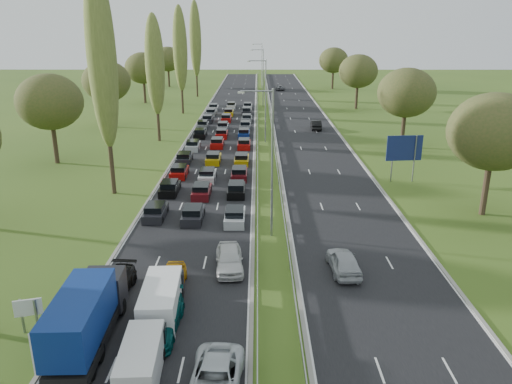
{
  "coord_description": "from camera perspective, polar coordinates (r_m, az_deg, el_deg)",
  "views": [
    {
      "loc": [
        3.35,
        5.06,
        16.42
      ],
      "look_at": [
        3.2,
        49.9,
        1.5
      ],
      "focal_mm": 35.0,
      "sensor_mm": 36.0,
      "label": 1
    }
  ],
  "objects": [
    {
      "name": "near_car_7",
      "position": [
        29.39,
        -10.97,
        -14.06
      ],
      "size": [
        2.36,
        5.47,
        1.57
      ],
      "primitive_type": "imported",
      "rotation": [
        0.0,
        0.0,
        -0.03
      ],
      "color": "#044646",
      "rests_on": "near_carriageway"
    },
    {
      "name": "near_carriageway",
      "position": [
        79.36,
        -3.88,
        6.42
      ],
      "size": [
        10.5,
        215.0,
        0.04
      ],
      "primitive_type": "cube",
      "color": "black",
      "rests_on": "ground"
    },
    {
      "name": "white_van_front",
      "position": [
        26.31,
        -12.91,
        -18.13
      ],
      "size": [
        1.82,
        4.63,
        1.86
      ],
      "rotation": [
        0.0,
        0.0,
        0.06
      ],
      "color": "silver",
      "rests_on": "near_carriageway"
    },
    {
      "name": "far_car_0",
      "position": [
        35.71,
        10.0,
        -7.82
      ],
      "size": [
        2.12,
        4.72,
        1.58
      ],
      "primitive_type": "imported",
      "rotation": [
        0.0,
        0.0,
        3.2
      ],
      "color": "#ABAEB5",
      "rests_on": "far_carriageway"
    },
    {
      "name": "traffic_queue_fill",
      "position": [
        74.37,
        -4.15,
        5.94
      ],
      "size": [
        9.11,
        68.35,
        0.8
      ],
      "color": "black",
      "rests_on": "ground"
    },
    {
      "name": "near_car_10",
      "position": [
        24.93,
        -4.7,
        -20.63
      ],
      "size": [
        2.72,
        5.37,
        1.45
      ],
      "primitive_type": "imported",
      "rotation": [
        0.0,
        0.0,
        -0.06
      ],
      "color": "silver",
      "rests_on": "near_carriageway"
    },
    {
      "name": "near_car_8",
      "position": [
        33.73,
        -9.45,
        -9.65
      ],
      "size": [
        1.79,
        4.04,
        1.35
      ],
      "primitive_type": "imported",
      "rotation": [
        0.0,
        0.0,
        0.05
      ],
      "color": "#C0850C",
      "rests_on": "near_carriageway"
    },
    {
      "name": "woodland_right",
      "position": [
        65.56,
        18.83,
        9.78
      ],
      "size": [
        8.0,
        153.0,
        11.1
      ],
      "color": "#2D2116",
      "rests_on": "ground"
    },
    {
      "name": "far_car_2",
      "position": [
        138.09,
        2.79,
        11.84
      ],
      "size": [
        2.22,
        4.79,
        1.33
      ],
      "primitive_type": "imported",
      "rotation": [
        0.0,
        0.0,
        3.14
      ],
      "color": "slate",
      "rests_on": "far_carriageway"
    },
    {
      "name": "near_car_3",
      "position": [
        33.63,
        -16.02,
        -10.19
      ],
      "size": [
        2.37,
        5.02,
        1.41
      ],
      "primitive_type": "imported",
      "rotation": [
        0.0,
        0.0,
        -0.08
      ],
      "color": "black",
      "rests_on": "near_carriageway"
    },
    {
      "name": "poplar_row",
      "position": [
        64.96,
        -13.45,
        14.36
      ],
      "size": [
        2.8,
        127.8,
        22.44
      ],
      "color": "#2D2116",
      "rests_on": "ground"
    },
    {
      "name": "near_car_12",
      "position": [
        35.62,
        -3.08,
        -7.6
      ],
      "size": [
        2.29,
        4.84,
        1.6
      ],
      "primitive_type": "imported",
      "rotation": [
        0.0,
        0.0,
        0.09
      ],
      "color": "silver",
      "rests_on": "near_carriageway"
    },
    {
      "name": "woodland_left",
      "position": [
        63.51,
        -23.64,
        8.98
      ],
      "size": [
        8.0,
        166.0,
        11.1
      ],
      "color": "#2D2116",
      "rests_on": "ground"
    },
    {
      "name": "white_van_rear",
      "position": [
        30.66,
        -10.72,
        -11.98
      ],
      "size": [
        2.05,
        5.23,
        2.1
      ],
      "rotation": [
        0.0,
        0.0,
        0.05
      ],
      "color": "white",
      "rests_on": "near_carriageway"
    },
    {
      "name": "central_reservation",
      "position": [
        79.06,
        1.03,
        6.82
      ],
      "size": [
        2.36,
        215.0,
        0.32
      ],
      "color": "gray",
      "rests_on": "ground"
    },
    {
      "name": "ground",
      "position": [
        76.73,
        1.05,
        6.04
      ],
      "size": [
        260.0,
        260.0,
        0.0
      ],
      "primitive_type": "plane",
      "color": "#38561B",
      "rests_on": "ground"
    },
    {
      "name": "far_carriageway",
      "position": [
        79.56,
        5.92,
        6.39
      ],
      "size": [
        10.5,
        215.0,
        0.04
      ],
      "primitive_type": "cube",
      "color": "black",
      "rests_on": "ground"
    },
    {
      "name": "far_car_1",
      "position": [
        84.74,
        6.87,
        7.63
      ],
      "size": [
        1.74,
        4.66,
        1.52
      ],
      "primitive_type": "imported",
      "rotation": [
        0.0,
        0.0,
        3.11
      ],
      "color": "black",
      "rests_on": "far_carriageway"
    },
    {
      "name": "blue_lorry",
      "position": [
        28.77,
        -18.78,
        -13.18
      ],
      "size": [
        2.29,
        8.23,
        3.48
      ],
      "rotation": [
        0.0,
        0.0,
        0.03
      ],
      "color": "black",
      "rests_on": "near_carriageway"
    },
    {
      "name": "lamp_columns",
      "position": [
        73.69,
        1.1,
        10.27
      ],
      "size": [
        0.18,
        140.18,
        12.0
      ],
      "color": "gray",
      "rests_on": "ground"
    },
    {
      "name": "info_sign",
      "position": [
        31.19,
        -24.56,
        -12.28
      ],
      "size": [
        1.47,
        0.5,
        2.1
      ],
      "color": "gray",
      "rests_on": "ground"
    },
    {
      "name": "direction_sign",
      "position": [
        57.02,
        16.59,
        4.61
      ],
      "size": [
        3.99,
        0.49,
        5.2
      ],
      "color": "gray",
      "rests_on": "ground"
    }
  ]
}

